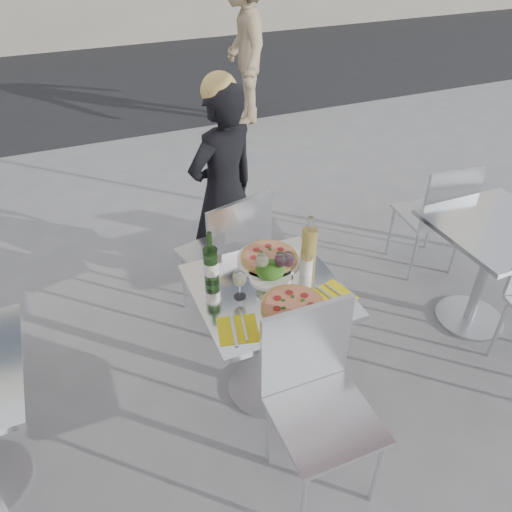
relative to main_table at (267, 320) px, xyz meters
name	(u,v)px	position (x,y,z in m)	size (l,w,h in m)	color
ground	(266,387)	(0.00, 0.00, -0.54)	(80.00, 80.00, 0.00)	slate
street_asphalt	(98,79)	(0.00, 6.50, -0.54)	(24.00, 5.00, 0.00)	black
main_table	(267,320)	(0.00, 0.00, 0.00)	(0.72, 0.72, 0.75)	#B7BABF
side_table_right	(490,255)	(1.50, 0.00, 0.00)	(0.72, 0.72, 0.75)	#B7BABF
chair_far	(230,250)	(0.02, 0.62, 0.03)	(0.54, 0.55, 0.97)	silver
chair_near	(316,390)	(0.01, -0.51, 0.03)	(0.43, 0.45, 0.95)	silver
side_chair_rfar	(438,211)	(1.56, 0.56, -0.01)	(0.45, 0.46, 0.89)	silver
woman_diner	(224,193)	(0.14, 1.04, 0.20)	(0.54, 0.35, 1.47)	black
pedestrian_b	(242,45)	(1.44, 4.00, 0.37)	(1.18, 0.68, 1.82)	#9E8866
pizza_near	(293,306)	(0.05, -0.17, 0.22)	(0.31, 0.31, 0.02)	tan
pizza_far	(269,258)	(0.10, 0.22, 0.23)	(0.34, 0.34, 0.03)	white
salad_plate	(270,271)	(0.05, 0.08, 0.25)	(0.22, 0.22, 0.09)	white
wine_bottle	(211,264)	(-0.24, 0.16, 0.32)	(0.08, 0.08, 0.29)	#295720
carafe	(309,246)	(0.28, 0.10, 0.33)	(0.08, 0.08, 0.29)	#E2CA60
sugar_shaker	(307,264)	(0.23, 0.04, 0.26)	(0.06, 0.06, 0.11)	white
wineglass_white_a	(240,279)	(-0.15, 0.00, 0.32)	(0.07, 0.07, 0.16)	white
wineglass_white_b	(262,261)	(0.01, 0.09, 0.32)	(0.07, 0.07, 0.16)	white
wineglass_red_a	(281,261)	(0.10, 0.05, 0.32)	(0.07, 0.07, 0.16)	white
wineglass_red_b	(288,260)	(0.13, 0.04, 0.32)	(0.07, 0.07, 0.16)	white
napkin_left	(238,329)	(-0.24, -0.21, 0.21)	(0.22, 0.22, 0.01)	yellow
napkin_right	(332,295)	(0.27, -0.17, 0.21)	(0.22, 0.22, 0.01)	yellow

